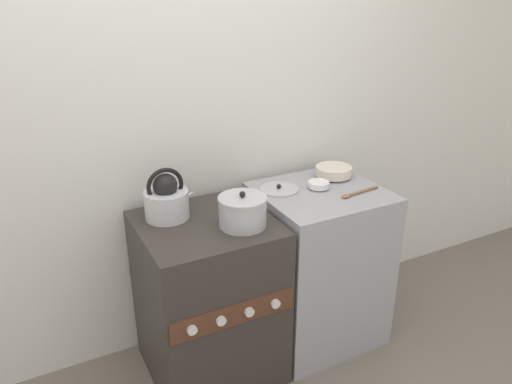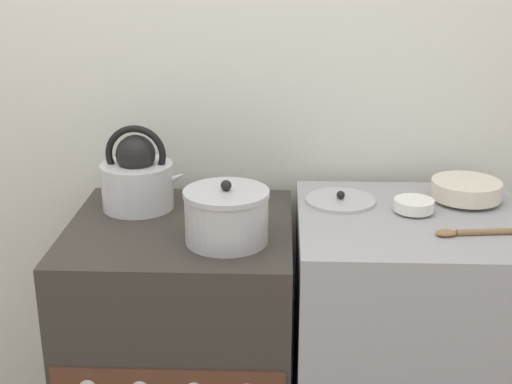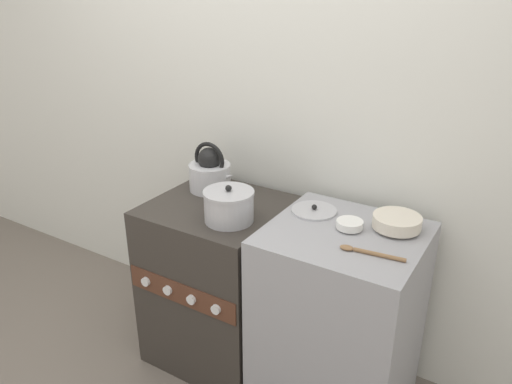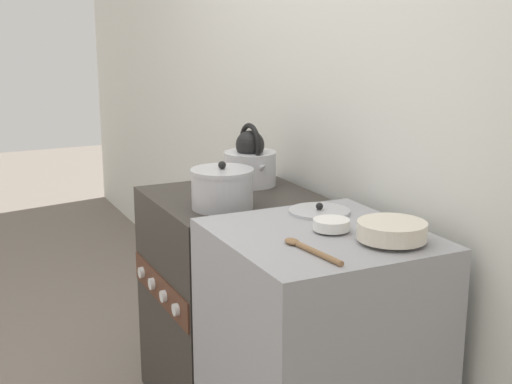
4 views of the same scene
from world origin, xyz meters
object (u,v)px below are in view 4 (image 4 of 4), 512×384
kettle (250,162)px  loose_pot_lid (319,211)px  enamel_bowl (392,231)px  cooking_pot (222,188)px  stove (235,301)px  small_ceramic_bowl (331,225)px

kettle → loose_pot_lid: 0.59m
kettle → enamel_bowl: bearing=-0.4°
enamel_bowl → cooking_pot: bearing=-160.8°
stove → enamel_bowl: bearing=8.9°
cooking_pot → small_ceramic_bowl: bearing=15.0°
stove → loose_pot_lid: size_ratio=4.24×
kettle → enamel_bowl: (0.95, -0.01, -0.02)m
enamel_bowl → small_ceramic_bowl: 0.19m
stove → loose_pot_lid: bearing=12.9°
stove → cooking_pot: (0.14, -0.11, 0.50)m
enamel_bowl → loose_pot_lid: 0.36m
kettle → small_ceramic_bowl: 0.79m
kettle → enamel_bowl: kettle is taller
kettle → cooking_pot: 0.37m
stove → small_ceramic_bowl: bearing=2.5°
kettle → enamel_bowl: size_ratio=1.29×
stove → kettle: size_ratio=3.33×
cooking_pot → small_ceramic_bowl: size_ratio=2.03×
small_ceramic_bowl → cooking_pot: bearing=-165.0°
enamel_bowl → loose_pot_lid: (-0.36, -0.02, -0.03)m
small_ceramic_bowl → loose_pot_lid: small_ceramic_bowl is taller
cooking_pot → enamel_bowl: bearing=19.2°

